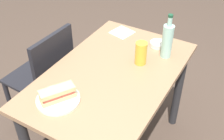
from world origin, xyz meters
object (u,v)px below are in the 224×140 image
(chair_far, at_px, (46,76))
(baguette_sandwich_near, at_px, (57,94))
(olive_bowl, at_px, (158,44))
(dining_table, at_px, (112,89))
(beer_glass, at_px, (141,53))
(knife_near, at_px, (53,93))
(water_bottle, at_px, (167,40))
(plate_near, at_px, (58,100))

(chair_far, xyz_separation_m, baguette_sandwich_near, (-0.35, -0.42, 0.29))
(baguette_sandwich_near, height_order, olive_bowl, baguette_sandwich_near)
(dining_table, xyz_separation_m, baguette_sandwich_near, (-0.35, 0.13, 0.18))
(chair_far, distance_m, beer_glass, 0.75)
(baguette_sandwich_near, xyz_separation_m, olive_bowl, (0.76, -0.25, -0.03))
(chair_far, relative_size, olive_bowl, 8.37)
(beer_glass, relative_size, olive_bowl, 1.41)
(baguette_sandwich_near, distance_m, knife_near, 0.06)
(chair_far, relative_size, water_bottle, 2.96)
(dining_table, bearing_deg, water_bottle, -32.98)
(plate_near, relative_size, olive_bowl, 2.24)
(dining_table, xyz_separation_m, water_bottle, (0.32, -0.21, 0.25))
(baguette_sandwich_near, height_order, water_bottle, water_bottle)
(baguette_sandwich_near, distance_m, beer_glass, 0.58)
(knife_near, distance_m, water_bottle, 0.77)
(beer_glass, xyz_separation_m, olive_bowl, (0.24, -0.02, -0.06))
(plate_near, bearing_deg, baguette_sandwich_near, 0.00)
(plate_near, bearing_deg, dining_table, -19.64)
(water_bottle, height_order, beer_glass, water_bottle)
(baguette_sandwich_near, distance_m, olive_bowl, 0.80)
(chair_far, height_order, plate_near, chair_far)
(baguette_sandwich_near, relative_size, olive_bowl, 1.87)
(dining_table, xyz_separation_m, plate_near, (-0.35, 0.13, 0.14))
(plate_near, bearing_deg, chair_far, 50.43)
(dining_table, distance_m, water_bottle, 0.46)
(baguette_sandwich_near, bearing_deg, plate_near, 0.00)
(water_bottle, relative_size, beer_glass, 2.01)
(chair_far, distance_m, water_bottle, 0.90)
(olive_bowl, bearing_deg, plate_near, 162.16)
(knife_near, bearing_deg, olive_bowl, -21.59)
(beer_glass, bearing_deg, plate_near, 156.52)
(beer_glass, bearing_deg, baguette_sandwich_near, 156.52)
(baguette_sandwich_near, xyz_separation_m, beer_glass, (0.53, -0.23, 0.02))
(chair_far, bearing_deg, water_bottle, -66.64)
(knife_near, relative_size, water_bottle, 0.57)
(baguette_sandwich_near, xyz_separation_m, knife_near, (0.02, 0.05, -0.03))
(dining_table, height_order, beer_glass, beer_glass)
(plate_near, xyz_separation_m, knife_near, (0.02, 0.05, 0.01))
(chair_far, bearing_deg, baguette_sandwich_near, -129.57)
(olive_bowl, bearing_deg, beer_glass, 175.95)
(knife_near, bearing_deg, plate_near, -109.16)
(water_bottle, bearing_deg, knife_near, 149.67)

